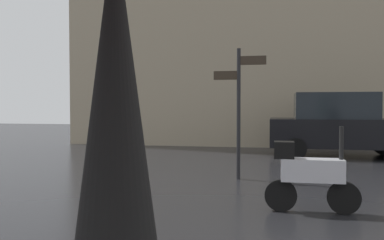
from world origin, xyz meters
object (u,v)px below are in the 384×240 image
Objects in this scene: parked_car_left at (339,125)px; street_signpost at (239,100)px; folded_patio_umbrella_near at (116,104)px; parked_scooter at (309,174)px.

street_signpost is (-2.61, -4.35, 0.69)m from parked_car_left.
folded_patio_umbrella_near is at bearing -115.74° from parked_car_left.
street_signpost is at bearing 90.90° from folded_patio_umbrella_near.
street_signpost reaches higher than parked_car_left.
street_signpost reaches higher than parked_scooter.
parked_scooter is at bearing 76.12° from folded_patio_umbrella_near.
parked_car_left is (1.39, 6.87, 0.41)m from parked_scooter.
folded_patio_umbrella_near is at bearing -89.10° from street_signpost.
street_signpost is (-1.22, 2.51, 1.10)m from parked_scooter.
folded_patio_umbrella_near is 1.72× the size of parked_scooter.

